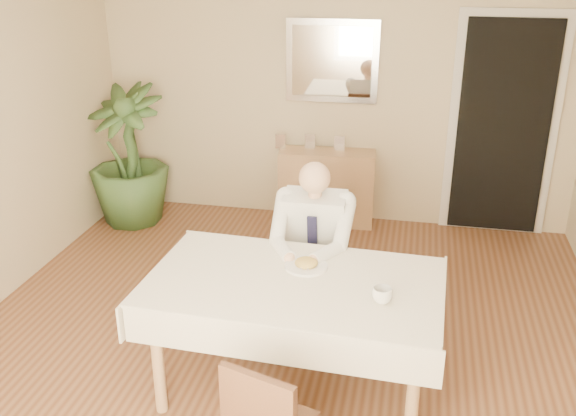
% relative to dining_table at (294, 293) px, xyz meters
% --- Properties ---
extents(room, '(5.00, 5.02, 2.60)m').
position_rel_dining_table_xyz_m(room, '(-0.16, 0.25, 0.63)').
color(room, brown).
rests_on(room, ground).
extents(doorway, '(0.96, 0.07, 2.10)m').
position_rel_dining_table_xyz_m(doorway, '(1.39, 2.71, 0.33)').
color(doorway, beige).
rests_on(doorway, ground).
extents(mirror, '(0.86, 0.04, 0.76)m').
position_rel_dining_table_xyz_m(mirror, '(-0.19, 2.72, 0.88)').
color(mirror, silver).
rests_on(mirror, room).
extents(dining_table, '(1.76, 1.08, 0.75)m').
position_rel_dining_table_xyz_m(dining_table, '(0.00, 0.00, 0.00)').
color(dining_table, '#A27A56').
rests_on(dining_table, ground).
extents(chair_far, '(0.44, 0.44, 0.89)m').
position_rel_dining_table_xyz_m(chair_far, '(0.00, 0.88, -0.17)').
color(chair_far, '#3C2217').
rests_on(chair_far, ground).
extents(seated_man, '(0.48, 0.72, 1.24)m').
position_rel_dining_table_xyz_m(seated_man, '(0.00, 0.59, 0.02)').
color(seated_man, white).
rests_on(seated_man, ground).
extents(plate, '(0.26, 0.26, 0.02)m').
position_rel_dining_table_xyz_m(plate, '(0.04, 0.17, 0.09)').
color(plate, white).
rests_on(plate, dining_table).
extents(food, '(0.14, 0.14, 0.06)m').
position_rel_dining_table_xyz_m(food, '(0.04, 0.17, 0.11)').
color(food, olive).
rests_on(food, dining_table).
extents(knife, '(0.01, 0.13, 0.01)m').
position_rel_dining_table_xyz_m(knife, '(0.08, 0.11, 0.11)').
color(knife, silver).
rests_on(knife, dining_table).
extents(fork, '(0.01, 0.13, 0.01)m').
position_rel_dining_table_xyz_m(fork, '(0.00, 0.11, 0.11)').
color(fork, silver).
rests_on(fork, dining_table).
extents(coffee_mug, '(0.13, 0.13, 0.09)m').
position_rel_dining_table_xyz_m(coffee_mug, '(0.52, -0.15, 0.13)').
color(coffee_mug, white).
rests_on(coffee_mug, dining_table).
extents(sideboard, '(0.93, 0.37, 0.73)m').
position_rel_dining_table_xyz_m(sideboard, '(-0.19, 2.57, -0.30)').
color(sideboard, '#A27A56').
rests_on(sideboard, ground).
extents(photo_frame_left, '(0.10, 0.02, 0.14)m').
position_rel_dining_table_xyz_m(photo_frame_left, '(-0.64, 2.57, 0.13)').
color(photo_frame_left, silver).
rests_on(photo_frame_left, sideboard).
extents(photo_frame_center, '(0.10, 0.02, 0.14)m').
position_rel_dining_table_xyz_m(photo_frame_center, '(-0.36, 2.63, 0.13)').
color(photo_frame_center, silver).
rests_on(photo_frame_center, sideboard).
extents(photo_frame_right, '(0.10, 0.02, 0.14)m').
position_rel_dining_table_xyz_m(photo_frame_right, '(-0.08, 2.63, 0.13)').
color(photo_frame_right, silver).
rests_on(photo_frame_right, sideboard).
extents(potted_palm, '(0.92, 0.92, 1.35)m').
position_rel_dining_table_xyz_m(potted_palm, '(-2.06, 2.22, 0.01)').
color(potted_palm, '#304E23').
rests_on(potted_palm, ground).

